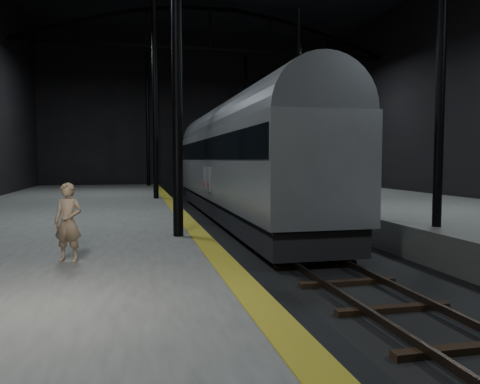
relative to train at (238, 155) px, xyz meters
name	(u,v)px	position (x,y,z in m)	size (l,w,h in m)	color
ground	(274,242)	(0.00, -5.88, -3.17)	(44.00, 44.00, 0.00)	black
platform_left	(53,236)	(-7.50, -5.88, -2.67)	(9.00, 43.80, 1.00)	#4E4E4B
platform_right	(454,222)	(7.50, -5.88, -2.67)	(9.00, 43.80, 1.00)	#4E4E4B
tactile_strip	(183,217)	(-3.25, -5.88, -2.17)	(0.50, 43.80, 0.01)	olive
track	(274,240)	(0.00, -5.88, -3.10)	(2.40, 43.00, 0.24)	#3F3328
train	(238,155)	(0.00, 0.00, 0.00)	(3.18, 21.27, 5.68)	#A4A8AC
woman	(68,222)	(-6.16, -12.45, -1.40)	(0.56, 0.37, 1.53)	#987C5D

